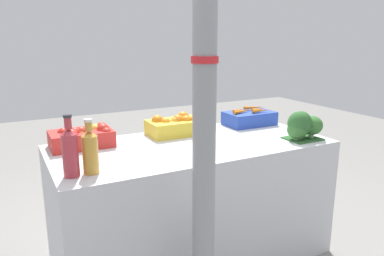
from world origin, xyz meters
TOP-DOWN VIEW (x-y plane):
  - ground_plane at (0.00, 0.00)m, footprint 10.00×10.00m
  - market_table at (0.00, 0.00)m, footprint 1.73×0.80m
  - support_pole at (-0.26, -0.61)m, footprint 0.12×0.12m
  - apple_crate at (-0.62, 0.24)m, footprint 0.37×0.23m
  - orange_crate at (0.01, 0.25)m, footprint 0.37×0.23m
  - carrot_crate at (0.62, 0.25)m, footprint 0.37×0.23m
  - broccoli_pile at (0.67, -0.25)m, footprint 0.26×0.18m
  - juice_bottle_ruby at (-0.78, -0.23)m, footprint 0.08×0.08m
  - juice_bottle_amber at (-0.68, -0.23)m, footprint 0.08×0.08m

SIDE VIEW (x-z plane):
  - ground_plane at x=0.00m, z-range 0.00..0.00m
  - market_table at x=0.00m, z-range 0.00..0.79m
  - carrot_crate at x=0.62m, z-range 0.77..0.91m
  - apple_crate at x=-0.62m, z-range 0.78..0.92m
  - orange_crate at x=0.01m, z-range 0.78..0.92m
  - broccoli_pile at x=0.67m, z-range 0.79..0.98m
  - juice_bottle_amber at x=-0.68m, z-range 0.77..1.04m
  - juice_bottle_ruby at x=-0.78m, z-range 0.76..1.07m
  - support_pole at x=-0.26m, z-range 0.00..2.55m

